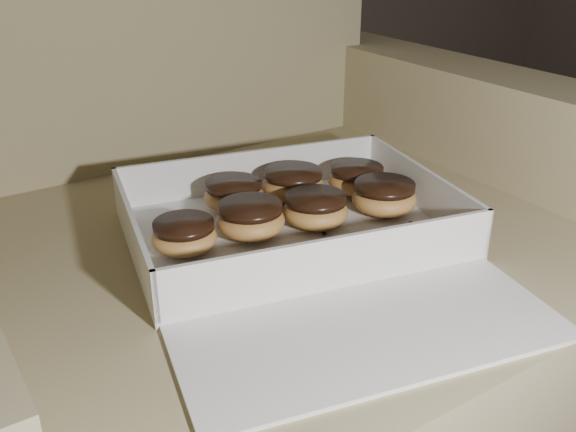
{
  "coord_description": "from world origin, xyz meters",
  "views": [
    {
      "loc": [
        -0.79,
        0.19,
        0.85
      ],
      "look_at": [
        -0.38,
        0.82,
        0.49
      ],
      "focal_mm": 40.0,
      "sensor_mm": 36.0,
      "label": 1
    }
  ],
  "objects": [
    {
      "name": "crumb_e",
      "position": [
        -0.46,
        0.77,
        0.48
      ],
      "size": [
        0.01,
        0.01,
        0.0
      ],
      "primitive_type": "ellipsoid",
      "color": "black",
      "rests_on": "bakery_box"
    },
    {
      "name": "donut_b",
      "position": [
        -0.52,
        0.84,
        0.5
      ],
      "size": [
        0.08,
        0.08,
        0.04
      ],
      "color": "#CC9047",
      "rests_on": "bakery_box"
    },
    {
      "name": "crumb_d",
      "position": [
        -0.58,
        0.73,
        0.48
      ],
      "size": [
        0.01,
        0.01,
        0.0
      ],
      "primitive_type": "ellipsoid",
      "color": "black",
      "rests_on": "bakery_box"
    },
    {
      "name": "armchair",
      "position": [
        -0.39,
        0.92,
        0.33
      ],
      "size": [
        1.0,
        0.84,
        1.04
      ],
      "color": "#877956",
      "rests_on": "floor"
    },
    {
      "name": "donut_g",
      "position": [
        -0.32,
        0.9,
        0.5
      ],
      "size": [
        0.09,
        0.09,
        0.04
      ],
      "color": "#CC9047",
      "rests_on": "bakery_box"
    },
    {
      "name": "donut_d",
      "position": [
        -0.41,
        0.91,
        0.5
      ],
      "size": [
        0.08,
        0.08,
        0.04
      ],
      "color": "#CC9047",
      "rests_on": "bakery_box"
    },
    {
      "name": "donut_c",
      "position": [
        -0.23,
        0.87,
        0.5
      ],
      "size": [
        0.08,
        0.08,
        0.04
      ],
      "color": "#CC9047",
      "rests_on": "bakery_box"
    },
    {
      "name": "donut_e",
      "position": [
        -0.24,
        0.79,
        0.5
      ],
      "size": [
        0.09,
        0.09,
        0.04
      ],
      "color": "#CC9047",
      "rests_on": "bakery_box"
    },
    {
      "name": "crumb_a",
      "position": [
        -0.35,
        0.78,
        0.48
      ],
      "size": [
        0.01,
        0.01,
        0.0
      ],
      "primitive_type": "ellipsoid",
      "color": "black",
      "rests_on": "bakery_box"
    },
    {
      "name": "donut_f",
      "position": [
        -0.43,
        0.83,
        0.5
      ],
      "size": [
        0.09,
        0.09,
        0.04
      ],
      "color": "#CC9047",
      "rests_on": "bakery_box"
    },
    {
      "name": "crumb_c",
      "position": [
        -0.29,
        0.71,
        0.48
      ],
      "size": [
        0.01,
        0.01,
        0.0
      ],
      "primitive_type": "ellipsoid",
      "color": "black",
      "rests_on": "bakery_box"
    },
    {
      "name": "crumb_b",
      "position": [
        -0.24,
        0.74,
        0.48
      ],
      "size": [
        0.01,
        0.01,
        0.0
      ],
      "primitive_type": "ellipsoid",
      "color": "black",
      "rests_on": "bakery_box"
    },
    {
      "name": "donut_a",
      "position": [
        -0.34,
        0.81,
        0.5
      ],
      "size": [
        0.09,
        0.09,
        0.04
      ],
      "color": "#CC9047",
      "rests_on": "bakery_box"
    },
    {
      "name": "bakery_box",
      "position": [
        -0.39,
        0.78,
        0.48
      ],
      "size": [
        0.49,
        0.55,
        0.07
      ],
      "rotation": [
        0.0,
        0.0,
        -0.22
      ],
      "color": "white",
      "rests_on": "armchair"
    }
  ]
}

